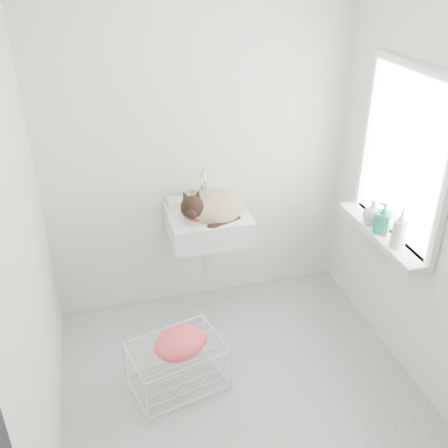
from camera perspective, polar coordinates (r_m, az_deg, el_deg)
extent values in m
cube|color=#A6ACAF|center=(3.45, 1.53, -17.02)|extent=(2.20, 2.00, 0.02)
cube|color=white|center=(3.58, -2.76, 8.85)|extent=(2.20, 0.02, 2.50)
cube|color=white|center=(3.17, 21.36, 4.04)|extent=(0.02, 2.00, 2.50)
cube|color=white|center=(2.63, -21.75, -1.13)|extent=(0.02, 2.00, 2.50)
cube|color=white|center=(3.27, 19.52, 7.06)|extent=(0.01, 0.80, 1.00)
cube|color=white|center=(3.26, 19.30, 7.04)|extent=(0.04, 0.90, 1.10)
cube|color=white|center=(3.45, 17.08, -1.05)|extent=(0.16, 0.88, 0.04)
cube|color=white|center=(3.51, -1.80, 1.29)|extent=(0.55, 0.48, 0.22)
ellipsoid|color=tan|center=(3.50, -1.29, 1.72)|extent=(0.47, 0.42, 0.22)
sphere|color=black|center=(3.36, -3.78, 2.38)|extent=(0.18, 0.18, 0.16)
torus|color=red|center=(3.38, -3.43, 1.69)|extent=(0.15, 0.15, 0.06)
cube|color=silver|center=(3.33, -5.25, -15.64)|extent=(0.63, 0.51, 0.33)
ellipsoid|color=orange|center=(3.14, -4.90, -13.59)|extent=(0.39, 0.35, 0.13)
imported|color=silver|center=(3.29, 18.66, -2.39)|extent=(0.11, 0.11, 0.21)
imported|color=#1C7E67|center=(3.42, 17.08, -0.87)|extent=(0.13, 0.13, 0.21)
imported|color=#A8BED3|center=(3.51, 16.07, 0.10)|extent=(0.18, 0.18, 0.17)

